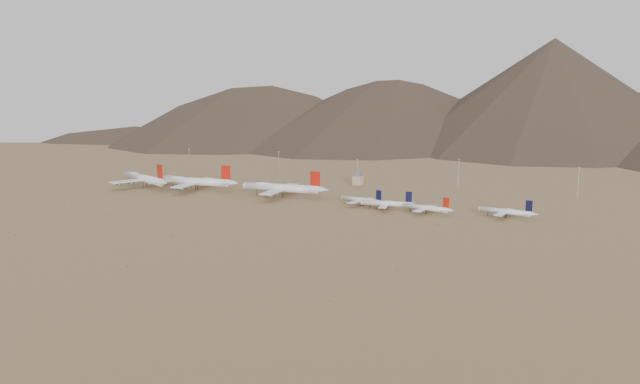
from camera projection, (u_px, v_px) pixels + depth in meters
The scene contains 16 objects.
ground at pixel (261, 204), 479.36m from camera, with size 3000.00×3000.00×0.00m, color #9E7A51.
mountain_ridge at pixel (497, 55), 1248.00m from camera, with size 4400.00×1000.00×300.00m.
widebody_west at pixel (144, 178), 556.07m from camera, with size 74.96×60.06×23.50m.
widebody_centre at pixel (195, 181), 539.91m from camera, with size 76.68×59.72×22.90m.
widebody_east at pixel (282, 188), 506.95m from camera, with size 75.86×58.86×22.59m.
narrowbody_a at pixel (362, 200), 470.83m from camera, with size 40.50×29.76×13.57m.
narrowbody_b at pixel (388, 204), 456.40m from camera, with size 41.95×30.78×14.02m.
narrowbody_c at pixel (427, 208), 441.31m from camera, with size 40.01×29.10×13.26m.
narrowbody_d at pixel (507, 212), 427.84m from camera, with size 41.41×30.02×13.70m.
control_tower at pixel (358, 179), 571.12m from camera, with size 8.00×8.00×12.00m.
mast_far_west at pixel (189, 160), 645.23m from camera, with size 2.00×0.60×25.70m.
mast_west at pixel (279, 163), 618.79m from camera, with size 2.00×0.60×25.70m.
mast_centre at pixel (357, 172), 551.16m from camera, with size 2.00×0.60×25.70m.
mast_east at pixel (459, 172), 554.51m from camera, with size 2.00×0.60×25.70m.
mast_far_east at pixel (578, 181), 498.98m from camera, with size 2.00×0.60×25.70m.
desert_scrub at pixel (169, 215), 436.07m from camera, with size 400.81×179.91×0.88m.
Camera 1 is at (251.20, -401.03, 89.69)m, focal length 35.00 mm.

